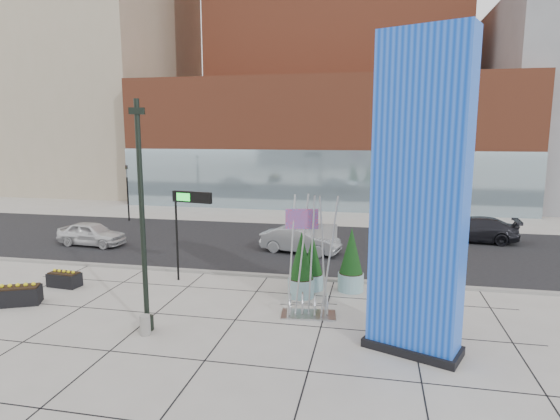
% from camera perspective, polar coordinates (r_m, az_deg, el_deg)
% --- Properties ---
extents(ground, '(160.00, 160.00, 0.00)m').
position_cam_1_polar(ground, '(18.00, -7.64, -11.69)').
color(ground, '#9E9991').
rests_on(ground, ground).
extents(street_asphalt, '(80.00, 12.00, 0.02)m').
position_cam_1_polar(street_asphalt, '(27.21, -0.71, -4.23)').
color(street_asphalt, black).
rests_on(street_asphalt, ground).
extents(curb_edge, '(80.00, 0.30, 0.12)m').
position_cam_1_polar(curb_edge, '(21.58, -4.13, -7.82)').
color(curb_edge, gray).
rests_on(curb_edge, ground).
extents(tower_podium, '(34.00, 10.00, 11.00)m').
position_cam_1_polar(tower_podium, '(43.08, 5.45, 8.21)').
color(tower_podium, brown).
rests_on(tower_podium, ground).
extents(tower_glass_front, '(34.00, 0.60, 5.00)m').
position_cam_1_polar(tower_glass_front, '(38.50, 4.61, 3.58)').
color(tower_glass_front, '#8CA5B2').
rests_on(tower_glass_front, ground).
extents(building_beige_left, '(18.00, 20.00, 34.00)m').
position_cam_1_polar(building_beige_left, '(59.93, -21.76, 19.02)').
color(building_beige_left, gray).
rests_on(building_beige_left, ground).
extents(blue_pylon, '(3.04, 2.20, 9.27)m').
position_cam_1_polar(blue_pylon, '(13.87, 16.61, 0.76)').
color(blue_pylon, blue).
rests_on(blue_pylon, ground).
extents(lamp_post, '(0.51, 0.41, 7.49)m').
position_cam_1_polar(lamp_post, '(15.67, -16.33, -3.49)').
color(lamp_post, black).
rests_on(lamp_post, ground).
extents(public_art_sculpture, '(2.03, 1.19, 4.39)m').
position_cam_1_polar(public_art_sculpture, '(16.77, 3.58, -9.06)').
color(public_art_sculpture, '#B5B8BA').
rests_on(public_art_sculpture, ground).
extents(concrete_bollard, '(0.34, 0.34, 0.66)m').
position_cam_1_polar(concrete_bollard, '(16.13, -16.12, -13.33)').
color(concrete_bollard, gray).
rests_on(concrete_bollard, ground).
extents(overhead_street_sign, '(1.87, 0.53, 3.98)m').
position_cam_1_polar(overhead_street_sign, '(20.39, -10.86, 0.70)').
color(overhead_street_sign, black).
rests_on(overhead_street_sign, ground).
extents(round_planter_east, '(1.06, 1.06, 2.65)m').
position_cam_1_polar(round_planter_east, '(19.46, 8.67, -6.19)').
color(round_planter_east, '#8CB7BC').
rests_on(round_planter_east, ground).
extents(round_planter_mid, '(0.92, 0.92, 2.30)m').
position_cam_1_polar(round_planter_mid, '(19.52, 3.99, -6.55)').
color(round_planter_mid, '#8CB7BC').
rests_on(round_planter_mid, ground).
extents(round_planter_west, '(1.06, 1.06, 2.64)m').
position_cam_1_polar(round_planter_west, '(18.59, 2.61, -6.85)').
color(round_planter_west, '#8CB7BC').
rests_on(round_planter_west, ground).
extents(box_planter_north, '(1.39, 0.79, 0.73)m').
position_cam_1_polar(box_planter_north, '(22.00, -24.80, -7.61)').
color(box_planter_north, black).
rests_on(box_planter_north, ground).
extents(box_planter_south, '(1.71, 1.33, 0.84)m').
position_cam_1_polar(box_planter_south, '(20.58, -29.25, -8.98)').
color(box_planter_south, black).
rests_on(box_planter_south, ground).
extents(car_white_west, '(4.10, 1.95, 1.35)m').
position_cam_1_polar(car_white_west, '(28.99, -21.97, -2.72)').
color(car_white_west, silver).
rests_on(car_white_west, ground).
extents(car_silver_mid, '(4.50, 2.34, 1.41)m').
position_cam_1_polar(car_silver_mid, '(25.29, 2.51, -3.68)').
color(car_silver_mid, '#979B9E').
rests_on(car_silver_mid, ground).
extents(car_dark_east, '(5.22, 2.48, 1.47)m').
position_cam_1_polar(car_dark_east, '(30.11, 22.46, -2.20)').
color(car_dark_east, black).
rests_on(car_dark_east, ground).
extents(traffic_signal, '(0.15, 0.18, 4.10)m').
position_cam_1_polar(traffic_signal, '(35.75, -18.09, 2.36)').
color(traffic_signal, black).
rests_on(traffic_signal, ground).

